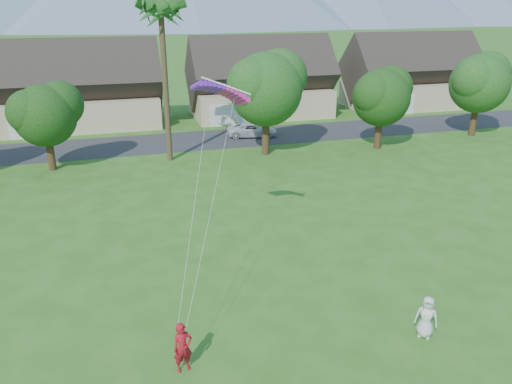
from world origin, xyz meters
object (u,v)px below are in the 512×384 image
object	(u,v)px
kite_flyer	(183,348)
watcher	(426,317)
parafoil_kite	(222,89)
parked_car	(252,130)

from	to	relation	value
kite_flyer	watcher	size ratio (longest dim) A/B	1.09
parafoil_kite	kite_flyer	bearing A→B (deg)	-118.43
parked_car	parafoil_kite	distance (m)	25.15
parked_car	parafoil_kite	world-z (taller)	parafoil_kite
kite_flyer	watcher	xyz separation A→B (m)	(9.24, -0.67, -0.08)
parked_car	parafoil_kite	size ratio (longest dim) A/B	1.76
watcher	parafoil_kite	size ratio (longest dim) A/B	0.65
watcher	parafoil_kite	distance (m)	12.93
parafoil_kite	watcher	bearing A→B (deg)	-61.54
kite_flyer	parked_car	bearing A→B (deg)	58.62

